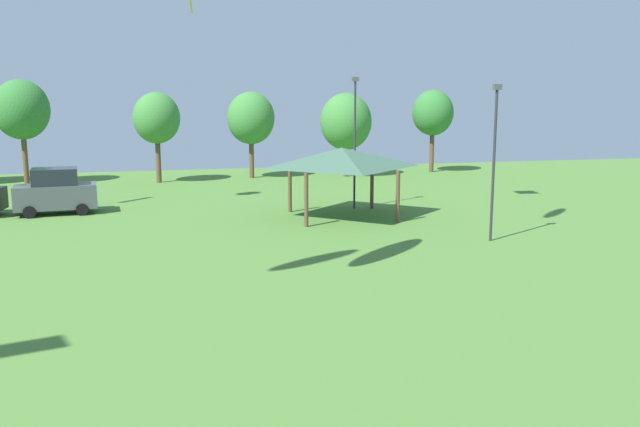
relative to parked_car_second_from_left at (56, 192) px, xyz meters
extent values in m
cube|color=#4C5156|center=(0.00, 0.00, -0.25)|extent=(4.29, 2.25, 1.25)
cube|color=#1E232D|center=(0.00, 0.00, 0.81)|extent=(2.42, 1.92, 0.88)
cylinder|color=black|center=(1.36, -0.80, -0.88)|extent=(0.66, 0.28, 0.64)
cylinder|color=black|center=(1.18, 1.05, -0.88)|extent=(0.66, 0.28, 0.64)
cylinder|color=black|center=(-1.18, -1.05, -0.88)|extent=(0.66, 0.28, 0.64)
cylinder|color=black|center=(-1.36, 0.80, -0.88)|extent=(0.66, 0.28, 0.64)
cylinder|color=brown|center=(12.20, -6.43, 0.10)|extent=(0.20, 0.20, 2.60)
cylinder|color=brown|center=(16.82, -6.43, 0.10)|extent=(0.20, 0.20, 2.60)
cylinder|color=brown|center=(12.20, -2.21, 0.10)|extent=(0.20, 0.20, 2.60)
cylinder|color=brown|center=(16.82, -2.21, 0.10)|extent=(0.20, 0.20, 2.60)
pyramid|color=#3D604C|center=(14.51, -4.32, 1.90)|extent=(5.98, 5.46, 1.00)
cylinder|color=#2D2D33|center=(15.89, -1.93, 2.28)|extent=(0.12, 0.12, 6.96)
cube|color=#4C4C51|center=(15.89, -1.93, 5.88)|extent=(0.36, 0.20, 0.24)
cylinder|color=#2D2D33|center=(19.36, -11.32, 2.04)|extent=(0.12, 0.12, 6.48)
cube|color=#4C4C51|center=(19.36, -11.32, 5.40)|extent=(0.36, 0.20, 0.24)
cylinder|color=brown|center=(-3.74, 12.91, 0.70)|extent=(0.36, 0.36, 3.80)
ellipsoid|color=#337533|center=(-3.74, 12.91, 4.01)|extent=(3.76, 3.76, 4.13)
cylinder|color=brown|center=(5.31, 11.81, 0.48)|extent=(0.36, 0.36, 3.36)
ellipsoid|color=#3D7F38|center=(5.31, 11.81, 3.39)|extent=(3.29, 3.29, 3.62)
cylinder|color=brown|center=(12.14, 12.97, 0.38)|extent=(0.36, 0.36, 3.16)
ellipsoid|color=#3D7F38|center=(12.14, 12.97, 3.29)|extent=(3.54, 3.54, 3.89)
cylinder|color=brown|center=(19.27, 12.21, 0.16)|extent=(0.36, 0.36, 2.72)
ellipsoid|color=#3D7F38|center=(19.27, 12.21, 2.99)|extent=(3.91, 3.91, 4.31)
cylinder|color=brown|center=(26.81, 13.42, 0.57)|extent=(0.36, 0.36, 3.53)
ellipsoid|color=#337533|center=(26.81, 13.42, 3.56)|extent=(3.29, 3.29, 3.62)
camera|label=1|loc=(5.52, -37.69, 5.19)|focal=38.00mm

